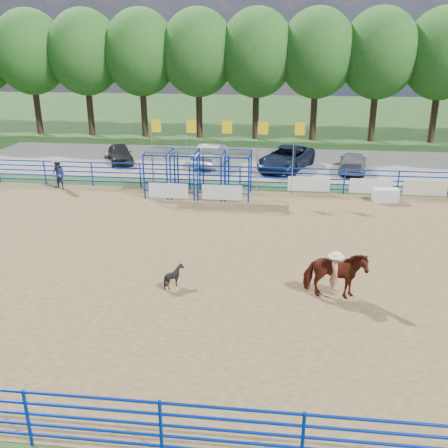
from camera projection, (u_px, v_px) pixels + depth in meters
The scene contains 14 objects.
ground at pixel (219, 263), 20.21m from camera, with size 120.00×120.00×0.00m, color #2D4E1F.
arena_dirt at pixel (219, 262), 20.20m from camera, with size 30.00×20.00×0.02m, color olive.
gravel_strip at pixel (248, 162), 35.99m from camera, with size 40.00×10.00×0.01m, color gray.
announcer_table at pixel (385, 195), 27.40m from camera, with size 1.35×0.63×0.72m, color silver.
horse_and_rider at pixel (335, 273), 17.13m from camera, with size 2.17×1.07×2.38m.
calf at pixel (174, 276), 18.11m from camera, with size 0.67×0.75×0.83m, color black.
spectator_cowboy at pixel (59, 174), 29.49m from camera, with size 0.99×0.87×1.78m.
car_a at pixel (120, 153), 35.75m from camera, with size 1.54×3.84×1.31m, color black.
car_b at pixel (213, 154), 35.09m from camera, with size 1.61×4.62×1.52m, color gray.
car_c at pixel (286, 158), 33.97m from camera, with size 2.55×5.53×1.54m, color #131A31.
car_d at pixel (353, 162), 33.43m from camera, with size 1.76×4.33×1.26m, color slate.
perimeter_fence at pixel (219, 246), 19.94m from camera, with size 30.10×20.10×1.50m.
chute_assembly at pixel (205, 174), 28.17m from camera, with size 19.32×2.41×4.20m.
treeline at pixel (257, 49), 41.66m from camera, with size 56.40×6.40×11.24m.
Camera 1 is at (2.30, -18.18, 8.65)m, focal length 40.00 mm.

